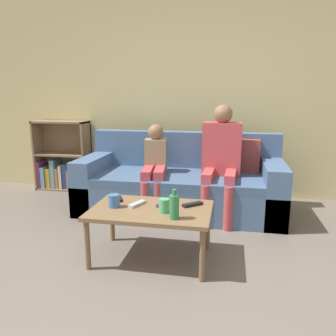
{
  "coord_description": "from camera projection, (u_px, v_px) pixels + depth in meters",
  "views": [
    {
      "loc": [
        0.42,
        -1.58,
        1.26
      ],
      "look_at": [
        -0.13,
        1.29,
        0.61
      ],
      "focal_mm": 35.0,
      "sensor_mm": 36.0,
      "label": 1
    }
  ],
  "objects": [
    {
      "name": "ground_plane",
      "position": [
        148.0,
        321.0,
        1.86
      ],
      "size": [
        22.0,
        22.0,
        0.0
      ],
      "primitive_type": "plane",
      "color": "#70665B"
    },
    {
      "name": "wall_back",
      "position": [
        198.0,
        92.0,
        4.07
      ],
      "size": [
        12.0,
        0.06,
        2.6
      ],
      "color": "beige",
      "rests_on": "ground_plane"
    },
    {
      "name": "tv_remote_1",
      "position": [
        137.0,
        204.0,
        2.57
      ],
      "size": [
        0.11,
        0.18,
        0.02
      ],
      "rotation": [
        0.0,
        0.0,
        -0.39
      ],
      "color": "#B7B7BC",
      "rests_on": "coffee_table"
    },
    {
      "name": "bookshelf",
      "position": [
        63.0,
        164.0,
        4.46
      ],
      "size": [
        0.72,
        0.28,
        0.93
      ],
      "color": "#8E7051",
      "rests_on": "ground_plane"
    },
    {
      "name": "tv_remote_2",
      "position": [
        193.0,
        204.0,
        2.56
      ],
      "size": [
        0.16,
        0.15,
        0.02
      ],
      "rotation": [
        0.0,
        0.0,
        -0.86
      ],
      "color": "black",
      "rests_on": "coffee_table"
    },
    {
      "name": "tv_remote_0",
      "position": [
        163.0,
        203.0,
        2.59
      ],
      "size": [
        0.08,
        0.18,
        0.02
      ],
      "rotation": [
        0.0,
        0.0,
        -0.2
      ],
      "color": "#47474C",
      "rests_on": "coffee_table"
    },
    {
      "name": "coffee_table",
      "position": [
        151.0,
        214.0,
        2.51
      ],
      "size": [
        0.92,
        0.59,
        0.41
      ],
      "color": "brown",
      "rests_on": "ground_plane"
    },
    {
      "name": "person_adult",
      "position": [
        221.0,
        153.0,
        3.4
      ],
      "size": [
        0.41,
        0.64,
        1.17
      ],
      "rotation": [
        0.0,
        0.0,
        -0.04
      ],
      "color": "#C6474C",
      "rests_on": "ground_plane"
    },
    {
      "name": "cup_near",
      "position": [
        164.0,
        206.0,
        2.41
      ],
      "size": [
        0.08,
        0.08,
        0.1
      ],
      "color": "#4CB77A",
      "rests_on": "coffee_table"
    },
    {
      "name": "couch",
      "position": [
        181.0,
        185.0,
        3.64
      ],
      "size": [
        2.18,
        0.91,
        0.84
      ],
      "color": "#4C6B93",
      "rests_on": "ground_plane"
    },
    {
      "name": "person_child",
      "position": [
        155.0,
        164.0,
        3.5
      ],
      "size": [
        0.3,
        0.65,
        0.95
      ],
      "rotation": [
        0.0,
        0.0,
        0.13
      ],
      "color": "#C6474C",
      "rests_on": "ground_plane"
    },
    {
      "name": "cup_far",
      "position": [
        114.0,
        201.0,
        2.52
      ],
      "size": [
        0.09,
        0.09,
        0.1
      ],
      "color": "#3D70B2",
      "rests_on": "coffee_table"
    },
    {
      "name": "tv_remote_3",
      "position": [
        118.0,
        198.0,
        2.72
      ],
      "size": [
        0.12,
        0.17,
        0.02
      ],
      "rotation": [
        0.0,
        0.0,
        0.46
      ],
      "color": "black",
      "rests_on": "coffee_table"
    },
    {
      "name": "bottle",
      "position": [
        174.0,
        206.0,
        2.27
      ],
      "size": [
        0.07,
        0.07,
        0.21
      ],
      "color": "#33844C",
      "rests_on": "coffee_table"
    }
  ]
}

